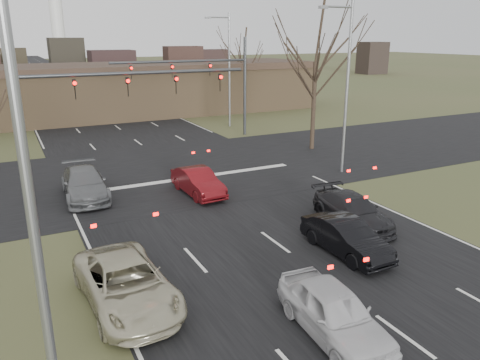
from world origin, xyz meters
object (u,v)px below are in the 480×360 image
(streetlight_left, at_px, (41,195))
(car_black_hatch, at_px, (346,237))
(car_red_ahead, at_px, (198,182))
(building, at_px, (120,90))
(mast_arm_far, at_px, (214,76))
(car_silver_suv, at_px, (126,284))
(car_white_sedan, at_px, (334,312))
(streetlight_right_near, at_px, (345,80))
(car_grey_ahead, at_px, (84,184))
(mast_arm_near, at_px, (88,97))
(streetlight_right_far, at_px, (227,65))
(car_charcoal_sedan, at_px, (352,211))

(streetlight_left, relative_size, car_black_hatch, 2.43)
(car_red_ahead, bearing_deg, building, 81.84)
(mast_arm_far, bearing_deg, car_silver_suv, -120.14)
(car_white_sedan, distance_m, car_black_hatch, 5.34)
(streetlight_right_near, bearing_deg, car_black_hatch, -127.30)
(streetlight_left, bearing_deg, streetlight_right_near, 38.43)
(building, distance_m, mast_arm_far, 15.75)
(building, height_order, streetlight_left, streetlight_left)
(streetlight_left, xyz_separation_m, car_silver_suv, (2.32, 5.15, -4.86))
(building, bearing_deg, car_grey_ahead, -107.15)
(car_white_sedan, xyz_separation_m, car_black_hatch, (3.63, 3.92, -0.04))
(car_silver_suv, height_order, car_black_hatch, car_silver_suv)
(building, distance_m, streetlight_right_near, 28.97)
(building, relative_size, mast_arm_far, 3.81)
(streetlight_left, bearing_deg, mast_arm_near, 78.07)
(car_red_ahead, bearing_deg, car_white_sedan, -98.35)
(mast_arm_far, distance_m, car_black_hatch, 22.89)
(car_silver_suv, height_order, car_red_ahead, car_silver_suv)
(car_black_hatch, bearing_deg, car_red_ahead, 103.86)
(car_red_ahead, bearing_deg, mast_arm_far, 59.58)
(mast_arm_near, height_order, streetlight_right_far, streetlight_right_far)
(car_white_sedan, distance_m, car_grey_ahead, 15.88)
(car_charcoal_sedan, xyz_separation_m, car_red_ahead, (-4.50, 7.03, 0.01))
(mast_arm_near, xyz_separation_m, car_silver_suv, (-1.27, -11.85, -4.35))
(mast_arm_far, xyz_separation_m, car_white_sedan, (-7.90, -25.99, -4.30))
(streetlight_left, height_order, car_silver_suv, streetlight_left)
(streetlight_right_far, height_order, car_red_ahead, streetlight_right_far)
(car_charcoal_sedan, bearing_deg, car_grey_ahead, 143.23)
(mast_arm_near, xyz_separation_m, car_grey_ahead, (-0.70, -0.68, -4.32))
(car_silver_suv, bearing_deg, car_black_hatch, -4.43)
(building, bearing_deg, car_red_ahead, -95.12)
(car_silver_suv, xyz_separation_m, car_grey_ahead, (0.57, 11.16, 0.02))
(building, bearing_deg, car_white_sedan, -95.18)
(mast_arm_near, bearing_deg, mast_arm_far, 41.22)
(mast_arm_far, distance_m, streetlight_right_far, 5.12)
(mast_arm_near, relative_size, car_black_hatch, 2.95)
(mast_arm_near, distance_m, car_red_ahead, 7.07)
(car_white_sedan, relative_size, car_black_hatch, 1.03)
(streetlight_left, xyz_separation_m, streetlight_right_far, (18.14, 31.00, 0.00))
(car_black_hatch, distance_m, car_red_ahead, 9.47)
(car_white_sedan, bearing_deg, mast_arm_far, 77.40)
(streetlight_left, distance_m, car_silver_suv, 7.45)
(streetlight_left, relative_size, car_silver_suv, 1.91)
(car_red_ahead, bearing_deg, streetlight_left, -123.61)
(streetlight_right_far, relative_size, car_black_hatch, 2.43)
(mast_arm_near, relative_size, car_charcoal_sedan, 2.60)
(building, xyz_separation_m, car_white_sedan, (-3.71, -40.99, -1.94))
(streetlight_right_near, bearing_deg, car_charcoal_sedan, -124.78)
(car_silver_suv, bearing_deg, car_red_ahead, 53.21)
(mast_arm_near, relative_size, streetlight_right_far, 1.21)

